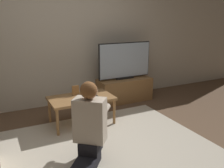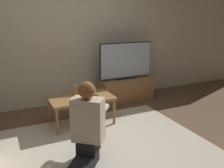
# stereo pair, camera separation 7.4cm
# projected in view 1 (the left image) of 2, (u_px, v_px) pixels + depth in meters

# --- Properties ---
(ground_plane) EXTENTS (10.00, 10.00, 0.00)m
(ground_plane) POSITION_uv_depth(u_px,v_px,m) (111.00, 150.00, 3.10)
(ground_plane) COLOR brown
(wall_back) EXTENTS (10.00, 0.06, 2.60)m
(wall_back) POSITION_uv_depth(u_px,v_px,m) (63.00, 33.00, 4.41)
(wall_back) COLOR beige
(wall_back) RESTS_ON ground_plane
(rug) EXTENTS (2.50, 2.21, 0.02)m
(rug) POSITION_uv_depth(u_px,v_px,m) (111.00, 149.00, 3.09)
(rug) COLOR beige
(rug) RESTS_ON ground_plane
(tv_stand) EXTENTS (1.03, 0.42, 0.44)m
(tv_stand) POSITION_uv_depth(u_px,v_px,m) (124.00, 90.00, 4.81)
(tv_stand) COLOR olive
(tv_stand) RESTS_ON ground_plane
(tv) EXTENTS (1.06, 0.08, 0.69)m
(tv) POSITION_uv_depth(u_px,v_px,m) (125.00, 61.00, 4.66)
(tv) COLOR black
(tv) RESTS_ON tv_stand
(coffee_table) EXTENTS (0.94, 0.56, 0.43)m
(coffee_table) POSITION_uv_depth(u_px,v_px,m) (81.00, 100.00, 3.73)
(coffee_table) COLOR olive
(coffee_table) RESTS_ON ground_plane
(person_kneeling) EXTENTS (0.68, 0.75, 0.94)m
(person_kneeling) POSITION_uv_depth(u_px,v_px,m) (90.00, 124.00, 2.72)
(person_kneeling) COLOR black
(person_kneeling) RESTS_ON rug
(picture_frame) EXTENTS (0.11, 0.01, 0.15)m
(picture_frame) POSITION_uv_depth(u_px,v_px,m) (76.00, 90.00, 3.80)
(picture_frame) COLOR olive
(picture_frame) RESTS_ON coffee_table
(remote) EXTENTS (0.04, 0.15, 0.02)m
(remote) POSITION_uv_depth(u_px,v_px,m) (97.00, 97.00, 3.71)
(remote) COLOR black
(remote) RESTS_ON coffee_table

